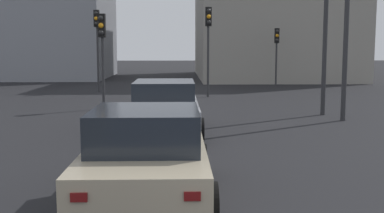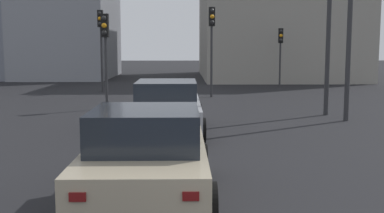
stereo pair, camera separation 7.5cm
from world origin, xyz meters
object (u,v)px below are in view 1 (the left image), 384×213
Objects in this scene: traffic_light_near_right at (277,44)px; traffic_light_far_left at (102,41)px; traffic_light_far_right at (208,33)px; traffic_light_near_left at (97,34)px; car_silver_right_lead at (165,108)px; car_beige_right_second at (146,156)px.

traffic_light_far_left is at bearing -35.67° from traffic_light_near_right.
traffic_light_near_right is 0.82× the size of traffic_light_far_right.
traffic_light_near_left reaches higher than traffic_light_far_left.
car_silver_right_lead is 6.12m from traffic_light_far_left.
traffic_light_near_right is at bearing 138.26° from traffic_light_far_right.
traffic_light_far_left is 0.86× the size of traffic_light_far_right.
car_silver_right_lead is 10.07m from traffic_light_far_right.
car_beige_right_second reaches higher than car_silver_right_lead.
car_beige_right_second is at bearing -12.22° from traffic_light_near_right.
traffic_light_near_right is at bearing -16.71° from car_beige_right_second.
car_silver_right_lead is at bearing -1.29° from car_beige_right_second.
traffic_light_near_right is (15.87, -6.41, 1.83)m from car_silver_right_lead.
traffic_light_near_right is at bearing 144.85° from traffic_light_far_left.
traffic_light_near_right is at bearing 114.66° from traffic_light_near_left.
traffic_light_near_left is 7.44m from traffic_light_far_left.
traffic_light_near_right is 7.77m from traffic_light_far_right.
traffic_light_far_right is (-6.26, 4.57, 0.52)m from traffic_light_near_right.
traffic_light_near_left is 1.23× the size of traffic_light_near_right.
traffic_light_near_right is 0.96× the size of traffic_light_far_left.
traffic_light_far_left is (5.21, 2.54, 1.94)m from car_silver_right_lead.
car_beige_right_second is 22.97m from traffic_light_near_right.
traffic_light_far_left is at bearing 17.51° from traffic_light_near_left.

